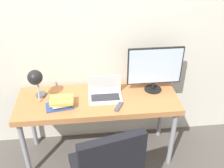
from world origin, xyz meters
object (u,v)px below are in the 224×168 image
at_px(desk_lamp, 36,79).
at_px(book_stack, 61,103).
at_px(monitor, 155,68).
at_px(laptop, 105,93).

height_order(desk_lamp, book_stack, desk_lamp).
bearing_deg(desk_lamp, monitor, 4.97).
distance_m(monitor, desk_lamp, 1.16).
xyz_separation_m(monitor, book_stack, (-0.94, -0.20, -0.22)).
bearing_deg(desk_lamp, book_stack, -24.06).
height_order(laptop, monitor, monitor).
distance_m(desk_lamp, book_stack, 0.32).
bearing_deg(laptop, monitor, 9.48).
bearing_deg(laptop, book_stack, -165.42).
xyz_separation_m(laptop, desk_lamp, (-0.64, -0.02, 0.22)).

